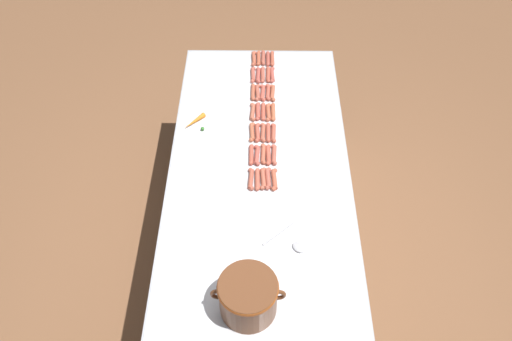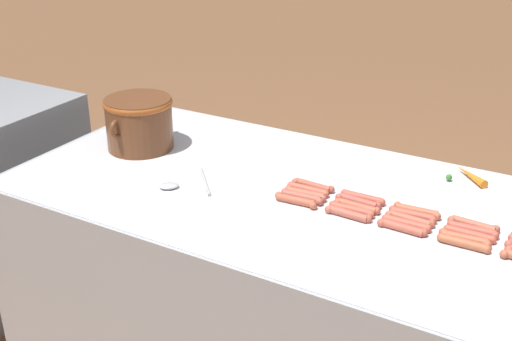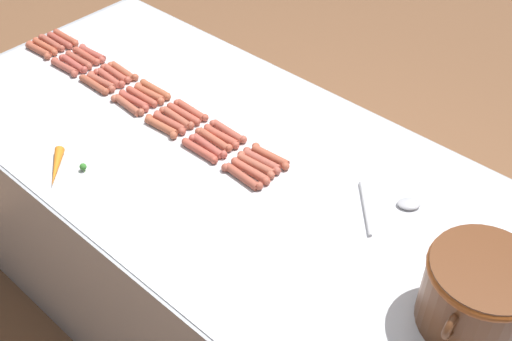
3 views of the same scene
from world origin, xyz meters
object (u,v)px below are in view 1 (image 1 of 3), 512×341
(carrot, at_px, (195,122))
(hot_dog_16, at_px, (263,93))
(hot_dog_22, at_px, (259,75))
(hot_dog_27, at_px, (258,179))
(hot_dog_14, at_px, (264,58))
(hot_dog_34, at_px, (252,179))
(hot_dog_4, at_px, (274,133))
(hot_dog_5, at_px, (275,155))
(hot_dog_6, at_px, (275,179))
(hot_dog_7, at_px, (269,59))
(hot_dog_25, at_px, (258,133))
(hot_dog_10, at_px, (269,112))
(hot_dog_21, at_px, (259,58))
(hot_dog_0, at_px, (273,59))
(hot_dog_1, at_px, (273,75))
(hot_dog_15, at_px, (263,75))
(hot_dog_11, at_px, (269,133))
(hot_dog_29, at_px, (254,75))
(hot_dog_18, at_px, (264,132))
(hot_dog_19, at_px, (264,154))
(hot_dog_9, at_px, (269,92))
(hot_dog_13, at_px, (269,179))
(hot_dog_17, at_px, (264,112))
(hot_dog_30, at_px, (254,92))
(hot_dog_26, at_px, (258,155))
(hot_dog_33, at_px, (252,155))
(hot_dog_2, at_px, (273,93))
(hot_dog_31, at_px, (253,112))
(hot_dog_20, at_px, (264,179))
(bean_pot, at_px, (249,295))
(serving_spoon, at_px, (292,243))
(hot_dog_28, at_px, (254,59))
(hot_dog_3, at_px, (274,112))
(hot_dog_32, at_px, (253,132))
(hot_dog_23, at_px, (258,93))

(carrot, bearing_deg, hot_dog_16, -146.19)
(hot_dog_22, height_order, hot_dog_27, same)
(hot_dog_14, relative_size, hot_dog_34, 1.00)
(hot_dog_4, bearing_deg, hot_dog_5, 90.36)
(hot_dog_6, distance_m, hot_dog_7, 1.12)
(hot_dog_25, distance_m, hot_dog_34, 0.37)
(hot_dog_10, xyz_separation_m, hot_dog_21, (0.07, -0.56, 0.00))
(hot_dog_0, xyz_separation_m, hot_dog_34, (0.13, 1.11, 0.00))
(hot_dog_1, bearing_deg, hot_dog_34, 82.05)
(hot_dog_4, bearing_deg, hot_dog_15, -83.31)
(hot_dog_5, relative_size, hot_dog_11, 1.00)
(hot_dog_29, height_order, hot_dog_34, same)
(hot_dog_18, height_order, hot_dog_19, same)
(hot_dog_4, xyz_separation_m, hot_dog_14, (0.06, -0.75, 0.00))
(hot_dog_10, distance_m, hot_dog_22, 0.38)
(hot_dog_6, bearing_deg, hot_dog_0, -90.05)
(hot_dog_9, height_order, hot_dog_13, same)
(hot_dog_7, relative_size, hot_dog_15, 1.00)
(hot_dog_17, bearing_deg, hot_dog_14, -89.96)
(hot_dog_0, bearing_deg, hot_dog_11, 87.47)
(hot_dog_30, bearing_deg, hot_dog_21, -95.46)
(hot_dog_26, xyz_separation_m, hot_dog_33, (0.03, -0.00, 0.00))
(hot_dog_2, bearing_deg, hot_dog_31, 55.11)
(hot_dog_0, distance_m, hot_dog_20, 1.11)
(hot_dog_30, bearing_deg, bean_pot, 89.97)
(hot_dog_4, distance_m, hot_dog_22, 0.57)
(serving_spoon, bearing_deg, hot_dog_27, -66.83)
(hot_dog_7, bearing_deg, hot_dog_0, -177.32)
(hot_dog_28, distance_m, carrot, 0.75)
(hot_dog_13, xyz_separation_m, hot_dog_16, (0.03, -0.74, 0.00))
(hot_dog_33, relative_size, carrot, 1.10)
(hot_dog_14, bearing_deg, hot_dog_5, 93.93)
(hot_dog_26, relative_size, bean_pot, 0.47)
(hot_dog_15, bearing_deg, hot_dog_30, 70.42)
(hot_dog_16, distance_m, hot_dog_18, 0.37)
(hot_dog_9, distance_m, hot_dog_27, 0.76)
(hot_dog_16, relative_size, hot_dog_30, 1.00)
(hot_dog_3, xyz_separation_m, hot_dog_34, (0.13, 0.56, 0.00))
(hot_dog_11, bearing_deg, hot_dog_13, 89.53)
(hot_dog_1, relative_size, hot_dog_15, 1.00)
(hot_dog_31, bearing_deg, hot_dog_30, -89.80)
(hot_dog_26, height_order, bean_pot, bean_pot)
(hot_dog_11, bearing_deg, hot_dog_10, -90.49)
(hot_dog_32, height_order, hot_dog_33, same)
(hot_dog_7, height_order, hot_dog_33, same)
(hot_dog_31, bearing_deg, hot_dog_13, 99.79)
(hot_dog_23, bearing_deg, hot_dog_17, 101.47)
(hot_dog_2, bearing_deg, hot_dog_26, 80.09)
(hot_dog_1, height_order, hot_dog_17, same)
(hot_dog_15, height_order, bean_pot, bean_pot)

